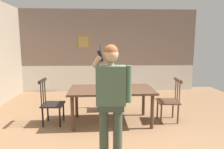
% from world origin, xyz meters
% --- Properties ---
extents(ground_plane, '(8.07, 8.07, 0.00)m').
position_xyz_m(ground_plane, '(0.00, 0.00, 0.00)').
color(ground_plane, '#846042').
extents(room_back_partition, '(6.18, 0.17, 2.86)m').
position_xyz_m(room_back_partition, '(-0.00, 3.67, 1.38)').
color(room_back_partition, gray).
rests_on(room_back_partition, ground_plane).
extents(dining_table, '(1.80, 1.01, 0.75)m').
position_xyz_m(dining_table, '(-0.03, 0.63, 0.66)').
color(dining_table, '#4C3323').
rests_on(dining_table, ground_plane).
extents(chair_near_window, '(0.45, 0.45, 0.96)m').
position_xyz_m(chair_near_window, '(-0.05, 1.50, 0.47)').
color(chair_near_window, '#2D2319').
rests_on(chair_near_window, ground_plane).
extents(chair_by_doorway, '(0.45, 0.45, 0.97)m').
position_xyz_m(chair_by_doorway, '(-1.31, 0.61, 0.46)').
color(chair_by_doorway, black).
rests_on(chair_by_doorway, ground_plane).
extents(chair_at_table_head, '(0.47, 0.47, 0.94)m').
position_xyz_m(chair_at_table_head, '(1.25, 0.66, 0.46)').
color(chair_at_table_head, '#513823').
rests_on(chair_at_table_head, ground_plane).
extents(person_figure, '(0.59, 0.25, 1.69)m').
position_xyz_m(person_figure, '(-0.10, -0.68, 0.98)').
color(person_figure, '#3A493A').
rests_on(person_figure, ground_plane).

